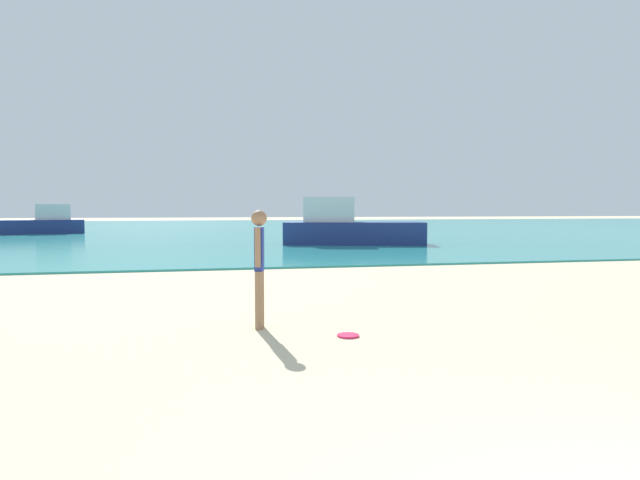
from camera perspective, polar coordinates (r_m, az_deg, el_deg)
The scene contains 5 objects.
water at distance 44.85m, azimuth -9.00°, elevation 1.23°, with size 160.00×60.00×0.06m, color teal.
person_standing at distance 7.54m, azimuth -6.51°, elevation -2.30°, with size 0.22×0.38×1.67m.
frisbee at distance 7.18m, azimuth 3.02°, elevation -10.16°, with size 0.29×0.29×0.03m, color #E51E4C.
boat_near at distance 24.38m, azimuth 3.09°, elevation 1.30°, with size 6.64×3.62×2.15m.
boat_far at distance 38.83m, azimuth -27.80°, elevation 1.57°, with size 5.88×3.42×1.90m.
Camera 1 is at (-2.30, -1.52, 1.69)m, focal length 29.92 mm.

